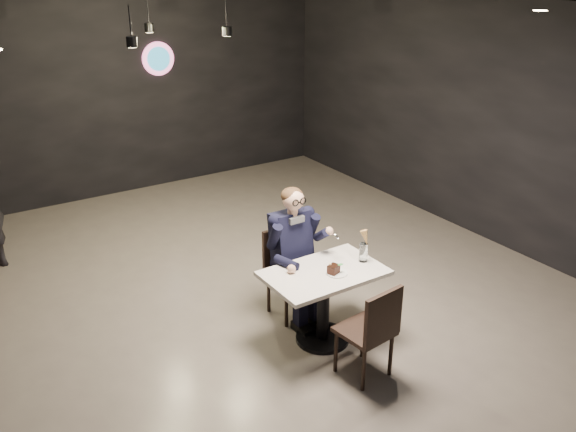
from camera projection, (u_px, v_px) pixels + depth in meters
floor at (268, 326)px, 6.12m from camera, size 9.00×9.00×0.00m
wall_sign at (158, 59)px, 9.18m from camera, size 0.50×0.06×0.50m
pendant_lights at (168, 12)px, 6.53m from camera, size 1.40×1.20×0.36m
main_table at (323, 306)px, 5.77m from camera, size 1.10×0.70×0.75m
chair_far at (291, 275)px, 6.16m from camera, size 0.42×0.46×0.92m
chair_near at (365, 329)px, 5.27m from camera, size 0.47×0.50×0.92m
seated_man at (292, 252)px, 6.06m from camera, size 0.60×0.80×1.44m
dessert_plate at (337, 273)px, 5.58m from camera, size 0.20×0.20×0.01m
cake_slice at (334, 269)px, 5.55m from camera, size 0.12×0.11×0.07m
mint_leaf at (341, 264)px, 5.55m from camera, size 0.06×0.04×0.01m
sundae_glass at (363, 252)px, 5.77m from camera, size 0.08×0.08×0.18m
wafer_cone at (365, 238)px, 5.70m from camera, size 0.09×0.09×0.14m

